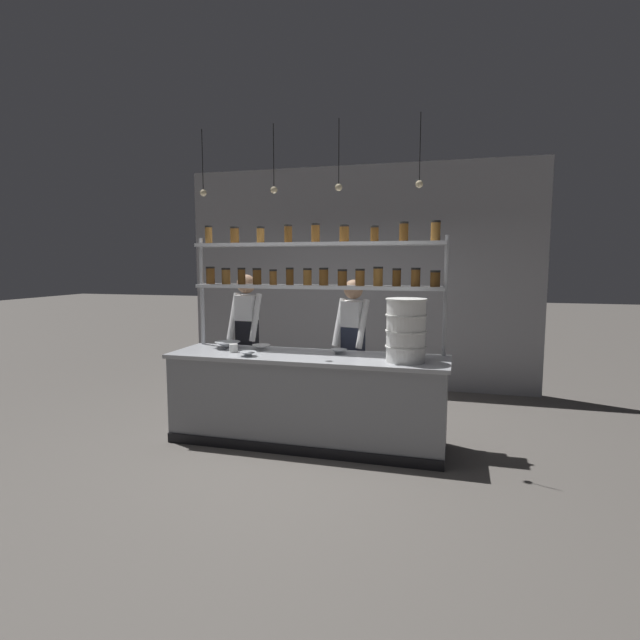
{
  "coord_description": "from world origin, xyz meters",
  "views": [
    {
      "loc": [
        1.45,
        -4.76,
        1.85
      ],
      "look_at": [
        0.08,
        0.2,
        1.26
      ],
      "focal_mm": 28.0,
      "sensor_mm": 36.0,
      "label": 1
    }
  ],
  "objects_px": {
    "prep_bowl_near_left": "(248,354)",
    "prep_bowl_center_back": "(339,352)",
    "chef_left": "(247,337)",
    "prep_bowl_near_right": "(261,347)",
    "serving_cup_front": "(234,348)",
    "spice_shelf_unit": "(316,270)",
    "container_stack": "(406,330)",
    "prep_bowl_center_front": "(228,345)",
    "chef_center": "(353,344)"
  },
  "relations": [
    {
      "from": "prep_bowl_near_left",
      "to": "container_stack",
      "type": "bearing_deg",
      "value": 5.58
    },
    {
      "from": "chef_center",
      "to": "container_stack",
      "type": "distance_m",
      "value": 0.94
    },
    {
      "from": "serving_cup_front",
      "to": "spice_shelf_unit",
      "type": "bearing_deg",
      "value": 25.63
    },
    {
      "from": "container_stack",
      "to": "prep_bowl_center_front",
      "type": "height_order",
      "value": "container_stack"
    },
    {
      "from": "prep_bowl_center_front",
      "to": "prep_bowl_near_left",
      "type": "bearing_deg",
      "value": -41.43
    },
    {
      "from": "chef_left",
      "to": "spice_shelf_unit",
      "type": "bearing_deg",
      "value": -9.11
    },
    {
      "from": "chef_center",
      "to": "prep_bowl_near_right",
      "type": "relative_size",
      "value": 8.42
    },
    {
      "from": "prep_bowl_near_left",
      "to": "prep_bowl_near_right",
      "type": "relative_size",
      "value": 0.85
    },
    {
      "from": "chef_left",
      "to": "prep_bowl_near_right",
      "type": "height_order",
      "value": "chef_left"
    },
    {
      "from": "spice_shelf_unit",
      "to": "prep_bowl_near_left",
      "type": "bearing_deg",
      "value": -135.1
    },
    {
      "from": "chef_left",
      "to": "prep_bowl_near_left",
      "type": "relative_size",
      "value": 10.13
    },
    {
      "from": "chef_left",
      "to": "prep_bowl_center_back",
      "type": "relative_size",
      "value": 10.0
    },
    {
      "from": "prep_bowl_near_right",
      "to": "serving_cup_front",
      "type": "height_order",
      "value": "serving_cup_front"
    },
    {
      "from": "prep_bowl_near_left",
      "to": "serving_cup_front",
      "type": "distance_m",
      "value": 0.3
    },
    {
      "from": "chef_center",
      "to": "prep_bowl_near_left",
      "type": "relative_size",
      "value": 9.85
    },
    {
      "from": "prep_bowl_center_back",
      "to": "serving_cup_front",
      "type": "bearing_deg",
      "value": -169.6
    },
    {
      "from": "chef_left",
      "to": "prep_bowl_near_right",
      "type": "relative_size",
      "value": 8.66
    },
    {
      "from": "container_stack",
      "to": "prep_bowl_near_left",
      "type": "distance_m",
      "value": 1.57
    },
    {
      "from": "chef_left",
      "to": "prep_bowl_center_front",
      "type": "relative_size",
      "value": 6.16
    },
    {
      "from": "container_stack",
      "to": "prep_bowl_near_right",
      "type": "distance_m",
      "value": 1.59
    },
    {
      "from": "prep_bowl_near_right",
      "to": "prep_bowl_center_back",
      "type": "bearing_deg",
      "value": -0.46
    },
    {
      "from": "serving_cup_front",
      "to": "prep_bowl_center_front",
      "type": "bearing_deg",
      "value": 131.21
    },
    {
      "from": "serving_cup_front",
      "to": "prep_bowl_near_right",
      "type": "bearing_deg",
      "value": 42.18
    },
    {
      "from": "chef_left",
      "to": "chef_center",
      "type": "xyz_separation_m",
      "value": [
        1.25,
        0.02,
        -0.03
      ]
    },
    {
      "from": "spice_shelf_unit",
      "to": "serving_cup_front",
      "type": "bearing_deg",
      "value": -154.37
    },
    {
      "from": "container_stack",
      "to": "prep_bowl_near_left",
      "type": "bearing_deg",
      "value": -174.42
    },
    {
      "from": "prep_bowl_near_left",
      "to": "prep_bowl_center_front",
      "type": "xyz_separation_m",
      "value": [
        -0.39,
        0.34,
        0.01
      ]
    },
    {
      "from": "prep_bowl_center_back",
      "to": "serving_cup_front",
      "type": "height_order",
      "value": "serving_cup_front"
    },
    {
      "from": "prep_bowl_near_left",
      "to": "prep_bowl_center_back",
      "type": "distance_m",
      "value": 0.92
    },
    {
      "from": "serving_cup_front",
      "to": "container_stack",
      "type": "bearing_deg",
      "value": -0.68
    },
    {
      "from": "chef_center",
      "to": "prep_bowl_near_left",
      "type": "xyz_separation_m",
      "value": [
        -0.9,
        -0.79,
        -0.02
      ]
    },
    {
      "from": "prep_bowl_center_front",
      "to": "prep_bowl_near_right",
      "type": "xyz_separation_m",
      "value": [
        0.38,
        0.03,
        -0.01
      ]
    },
    {
      "from": "prep_bowl_near_left",
      "to": "prep_bowl_near_right",
      "type": "bearing_deg",
      "value": 91.91
    },
    {
      "from": "spice_shelf_unit",
      "to": "prep_bowl_near_left",
      "type": "height_order",
      "value": "spice_shelf_unit"
    },
    {
      "from": "spice_shelf_unit",
      "to": "prep_bowl_center_front",
      "type": "bearing_deg",
      "value": -167.6
    },
    {
      "from": "container_stack",
      "to": "prep_bowl_center_back",
      "type": "height_order",
      "value": "container_stack"
    },
    {
      "from": "chef_center",
      "to": "serving_cup_front",
      "type": "bearing_deg",
      "value": -136.05
    },
    {
      "from": "prep_bowl_center_back",
      "to": "prep_bowl_center_front",
      "type": "bearing_deg",
      "value": -178.81
    },
    {
      "from": "prep_bowl_near_left",
      "to": "prep_bowl_center_back",
      "type": "bearing_deg",
      "value": 23.74
    },
    {
      "from": "spice_shelf_unit",
      "to": "serving_cup_front",
      "type": "distance_m",
      "value": 1.2
    },
    {
      "from": "container_stack",
      "to": "prep_bowl_near_left",
      "type": "height_order",
      "value": "container_stack"
    },
    {
      "from": "prep_bowl_near_right",
      "to": "chef_center",
      "type": "bearing_deg",
      "value": 24.51
    },
    {
      "from": "chef_left",
      "to": "serving_cup_front",
      "type": "distance_m",
      "value": 0.61
    },
    {
      "from": "chef_center",
      "to": "prep_bowl_center_back",
      "type": "distance_m",
      "value": 0.43
    },
    {
      "from": "prep_bowl_center_back",
      "to": "chef_center",
      "type": "bearing_deg",
      "value": 82.01
    },
    {
      "from": "spice_shelf_unit",
      "to": "prep_bowl_center_back",
      "type": "height_order",
      "value": "spice_shelf_unit"
    },
    {
      "from": "chef_left",
      "to": "prep_bowl_center_front",
      "type": "distance_m",
      "value": 0.43
    },
    {
      "from": "spice_shelf_unit",
      "to": "prep_bowl_near_right",
      "type": "height_order",
      "value": "spice_shelf_unit"
    },
    {
      "from": "chef_center",
      "to": "prep_bowl_center_back",
      "type": "height_order",
      "value": "chef_center"
    },
    {
      "from": "spice_shelf_unit",
      "to": "serving_cup_front",
      "type": "xyz_separation_m",
      "value": [
        -0.79,
        -0.38,
        -0.81
      ]
    }
  ]
}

